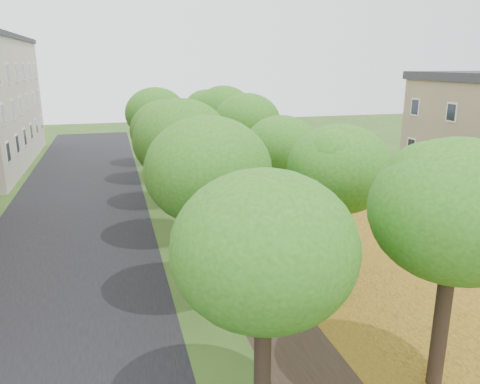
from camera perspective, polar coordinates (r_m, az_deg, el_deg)
street_asphalt at (r=25.37m, az=-19.74°, el=-4.38°), size 8.00×70.00×0.01m
footpath at (r=25.79m, az=-2.92°, el=-3.13°), size 3.20×70.00×0.01m
leaf_verge at (r=27.24m, az=7.41°, el=-2.22°), size 7.50×70.00×0.01m
parking_lot at (r=32.18m, az=20.84°, el=-0.35°), size 9.00×16.00×0.01m
tree_row_west at (r=24.36m, az=-8.16°, el=6.60°), size 4.02×34.02×6.27m
tree_row_east at (r=25.39m, az=2.72°, el=7.10°), size 4.02×34.02×6.27m
car_silver at (r=25.17m, az=25.75°, el=-3.47°), size 4.53×3.09×1.43m
car_red at (r=27.51m, az=21.50°, el=-1.61°), size 4.06×1.76×1.30m
car_grey at (r=31.64m, az=15.97°, el=1.16°), size 5.27×2.93×1.44m
car_white at (r=33.69m, az=13.85°, el=2.13°), size 5.15×2.56×1.40m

